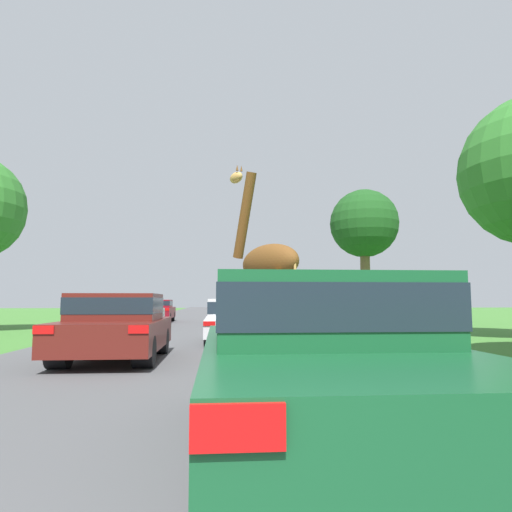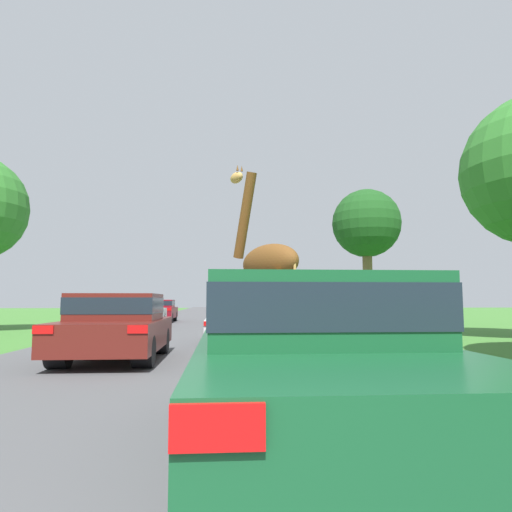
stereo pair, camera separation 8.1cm
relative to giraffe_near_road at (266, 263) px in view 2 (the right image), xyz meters
name	(u,v)px [view 2 (the right image)]	position (x,y,z in m)	size (l,w,h in m)	color
road	(203,320)	(-2.20, 19.16, -2.18)	(8.32, 120.00, 0.00)	#4C4C4F
giraffe_near_road	(266,263)	(0.00, 0.00, 0.00)	(1.80, 2.86, 4.95)	tan
car_lead_maroon	(308,359)	(-0.35, -7.01, -1.38)	(1.81, 4.54, 1.49)	#144C28
car_queue_right	(245,311)	(0.26, 15.07, -1.49)	(1.73, 4.24, 1.28)	gray
car_queue_left	(141,312)	(-4.85, 11.24, -1.45)	(1.92, 4.35, 1.34)	silver
car_far_ahead	(116,325)	(-3.36, -0.59, -1.42)	(1.99, 3.98, 1.44)	#561914
car_verge_right	(158,310)	(-4.86, 17.30, -1.47)	(2.00, 3.96, 1.34)	maroon
car_rear_follower	(235,319)	(-0.64, 3.52, -1.47)	(1.80, 4.01, 1.34)	silver
tree_left_edge	(366,225)	(8.00, 16.76, 3.86)	(4.26, 4.26, 8.25)	brown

